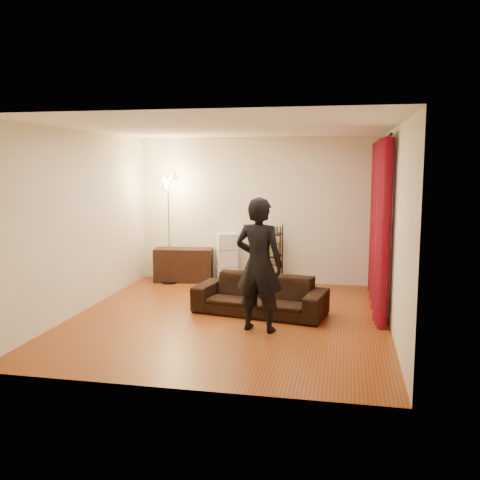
% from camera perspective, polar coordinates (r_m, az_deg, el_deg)
% --- Properties ---
extents(floor, '(5.00, 5.00, 0.00)m').
position_cam_1_polar(floor, '(7.79, -1.16, -8.32)').
color(floor, '#944011').
rests_on(floor, ground).
extents(ceiling, '(5.00, 5.00, 0.00)m').
position_cam_1_polar(ceiling, '(7.49, -1.23, 11.91)').
color(ceiling, white).
rests_on(ceiling, ground).
extents(wall_back, '(5.00, 0.00, 5.00)m').
position_cam_1_polar(wall_back, '(9.97, 1.91, 3.18)').
color(wall_back, beige).
rests_on(wall_back, ground).
extents(wall_front, '(5.00, 0.00, 5.00)m').
position_cam_1_polar(wall_front, '(5.13, -7.23, -1.50)').
color(wall_front, beige).
rests_on(wall_front, ground).
extents(wall_left, '(0.00, 5.00, 5.00)m').
position_cam_1_polar(wall_left, '(8.30, -16.55, 1.87)').
color(wall_left, beige).
rests_on(wall_left, ground).
extents(wall_right, '(0.00, 5.00, 5.00)m').
position_cam_1_polar(wall_right, '(7.37, 16.14, 1.15)').
color(wall_right, beige).
rests_on(wall_right, ground).
extents(curtain_rod, '(0.04, 2.65, 0.04)m').
position_cam_1_polar(curtain_rod, '(8.45, 15.15, 10.38)').
color(curtain_rod, black).
rests_on(curtain_rod, wall_right).
extents(curtain, '(0.22, 2.65, 2.55)m').
position_cam_1_polar(curtain, '(8.49, 14.69, 1.56)').
color(curtain, '#6C0210').
rests_on(curtain, ground).
extents(sofa, '(2.04, 1.10, 0.57)m').
position_cam_1_polar(sofa, '(7.94, 2.13, -5.89)').
color(sofa, black).
rests_on(sofa, ground).
extents(person, '(0.72, 0.55, 1.78)m').
position_cam_1_polar(person, '(7.03, 2.03, -2.65)').
color(person, black).
rests_on(person, ground).
extents(media_cabinet, '(1.12, 0.53, 0.63)m').
position_cam_1_polar(media_cabinet, '(10.16, -6.04, -2.67)').
color(media_cabinet, black).
rests_on(media_cabinet, ground).
extents(storage_boxes, '(0.46, 0.42, 0.93)m').
position_cam_1_polar(storage_boxes, '(10.00, -1.43, -1.91)').
color(storage_boxes, silver).
rests_on(storage_boxes, ground).
extents(wire_shelf, '(0.53, 0.39, 1.11)m').
position_cam_1_polar(wire_shelf, '(9.69, 2.93, -1.70)').
color(wire_shelf, black).
rests_on(wire_shelf, ground).
extents(floor_lamp, '(0.43, 0.43, 2.02)m').
position_cam_1_polar(floor_lamp, '(9.95, -7.61, 1.14)').
color(floor_lamp, silver).
rests_on(floor_lamp, ground).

